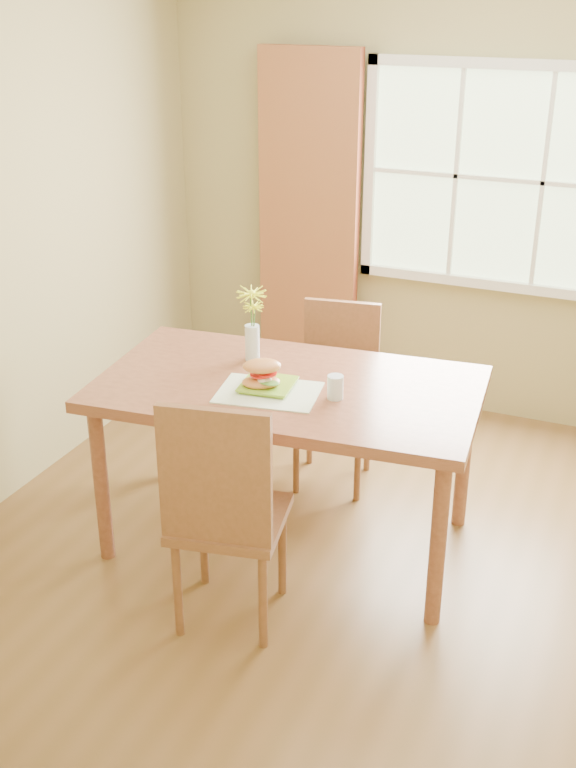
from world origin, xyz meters
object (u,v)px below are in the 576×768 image
(chair_near, at_px, (223,508))
(chair_far, at_px, (337,386))
(flower_vase, at_px, (252,318))
(dining_table, at_px, (288,400))
(croissant_sandwich, at_px, (262,374))
(water_glass, at_px, (335,388))

(chair_near, distance_m, chair_far, 1.42)
(chair_far, bearing_deg, flower_vase, -125.57)
(dining_table, bearing_deg, flower_vase, 139.91)
(chair_near, height_order, chair_far, chair_near)
(dining_table, bearing_deg, croissant_sandwich, -128.49)
(chair_near, height_order, water_glass, chair_near)
(chair_near, xyz_separation_m, chair_far, (-0.03, 1.42, -0.05))
(water_glass, bearing_deg, chair_far, 109.28)
(dining_table, bearing_deg, chair_near, -94.03)
(chair_far, bearing_deg, water_glass, -80.18)
(chair_far, bearing_deg, croissant_sandwich, -103.90)
(croissant_sandwich, xyz_separation_m, flower_vase, (-0.19, 0.31, 0.14))
(water_glass, relative_size, flower_vase, 0.30)
(chair_near, relative_size, water_glass, 10.05)
(chair_far, height_order, croissant_sandwich, croissant_sandwich)
(croissant_sandwich, bearing_deg, water_glass, -19.00)
(dining_table, relative_size, croissant_sandwich, 8.52)
(chair_near, height_order, flower_vase, flower_vase)
(flower_vase, bearing_deg, chair_near, -72.29)
(dining_table, xyz_separation_m, flower_vase, (-0.27, 0.19, 0.31))
(chair_far, distance_m, water_glass, 0.89)
(water_glass, bearing_deg, croissant_sandwich, -170.72)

